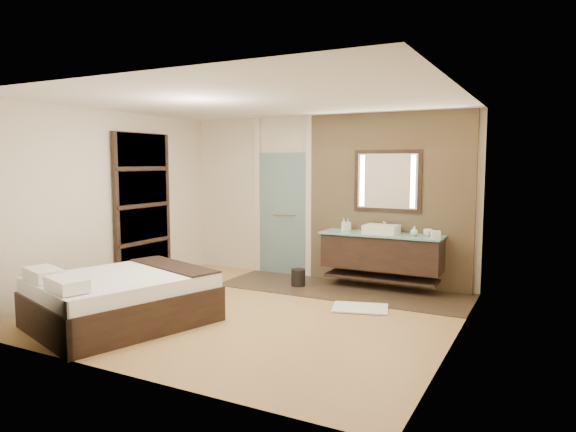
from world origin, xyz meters
The scene contains 15 objects.
floor centered at (0.00, 0.00, 0.00)m, with size 5.00×5.00×0.00m, color #AD8748.
tile_strip centered at (0.60, 1.60, 0.01)m, with size 3.80×1.30×0.01m, color #35281C.
stone_wall centered at (1.10, 2.21, 1.35)m, with size 2.60×0.08×2.70m, color tan.
vanity centered at (1.10, 1.92, 0.58)m, with size 1.85×0.55×0.88m.
mirror_unit centered at (1.10, 2.16, 1.65)m, with size 1.06×0.04×0.96m.
frosted_door centered at (-0.75, 2.20, 1.14)m, with size 1.10×0.12×2.70m.
shoji_partition centered at (-2.43, 0.60, 1.21)m, with size 0.06×1.20×2.40m.
bed centered at (-1.16, -1.16, 0.31)m, with size 2.06×2.30×0.74m.
bath_mat centered at (1.19, 0.75, 0.02)m, with size 0.72×0.50×0.02m, color white.
waste_bin centered at (-0.10, 1.49, 0.14)m, with size 0.22×0.22×0.28m, color black.
tissue_box centered at (1.92, 1.83, 0.92)m, with size 0.12×0.12×0.10m, color silver.
soap_bottle_a centered at (0.52, 1.81, 0.97)m, with size 0.08×0.08×0.21m, color silver.
soap_bottle_b centered at (0.52, 2.01, 0.96)m, with size 0.08×0.09×0.18m, color #B2B2B2.
soap_bottle_c centered at (1.60, 1.88, 0.94)m, with size 0.11×0.11×0.14m, color #ABD7D2.
cup centered at (1.78, 1.97, 0.92)m, with size 0.13×0.13×0.10m, color white.
Camera 1 is at (3.40, -5.57, 1.94)m, focal length 32.00 mm.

